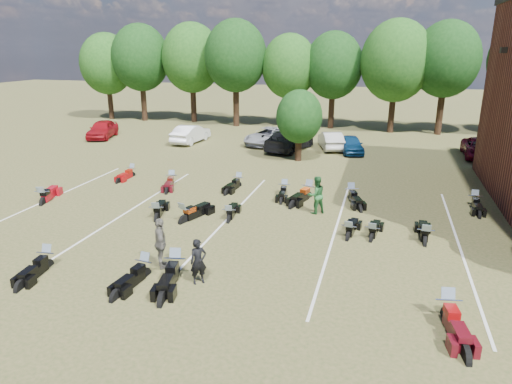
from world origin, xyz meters
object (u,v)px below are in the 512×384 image
(motorcycle_7, at_px, (43,204))
(motorcycle_14, at_px, (172,185))
(car_4, at_px, (351,144))
(person_green, at_px, (316,195))
(person_black, at_px, (198,262))
(person_grey, at_px, (161,243))
(motorcycle_3, at_px, (145,277))
(car_0, at_px, (102,129))

(motorcycle_7, xyz_separation_m, motorcycle_14, (4.85, 4.88, 0.00))
(car_4, height_order, person_green, person_green)
(person_black, bearing_deg, car_4, 40.91)
(person_green, xyz_separation_m, person_grey, (-4.49, -7.21, 0.03))
(person_green, distance_m, motorcycle_7, 13.85)
(person_grey, distance_m, motorcycle_3, 1.27)
(car_0, bearing_deg, car_4, -15.77)
(car_0, relative_size, person_black, 2.85)
(person_black, height_order, motorcycle_3, person_black)
(person_green, bearing_deg, motorcycle_7, -28.00)
(car_4, relative_size, person_green, 2.06)
(person_black, relative_size, person_green, 0.86)
(car_4, distance_m, person_green, 13.84)
(motorcycle_7, bearing_deg, motorcycle_14, -152.03)
(motorcycle_14, bearing_deg, motorcycle_3, -84.55)
(person_grey, relative_size, motorcycle_14, 0.87)
(car_4, bearing_deg, car_0, 165.13)
(motorcycle_7, relative_size, motorcycle_14, 1.11)
(person_green, relative_size, motorcycle_3, 0.84)
(motorcycle_14, bearing_deg, motorcycle_7, -150.34)
(motorcycle_7, bearing_deg, person_grey, 135.37)
(car_0, relative_size, motorcycle_7, 1.87)
(car_0, height_order, car_4, car_0)
(person_grey, xyz_separation_m, motorcycle_7, (-9.10, 4.72, -0.95))
(motorcycle_7, distance_m, motorcycle_14, 6.87)
(person_black, xyz_separation_m, person_green, (2.76, 7.89, 0.13))
(motorcycle_7, bearing_deg, person_green, 173.14)
(car_4, relative_size, person_black, 2.39)
(person_grey, bearing_deg, motorcycle_14, -9.00)
(car_0, xyz_separation_m, person_green, (20.96, -13.90, 0.15))
(car_0, height_order, motorcycle_7, car_0)
(motorcycle_14, bearing_deg, person_grey, -81.60)
(car_4, relative_size, motorcycle_14, 1.75)
(person_green, height_order, motorcycle_7, person_green)
(person_black, height_order, motorcycle_7, person_black)
(car_4, height_order, person_black, person_black)
(person_black, xyz_separation_m, motorcycle_14, (-5.99, 10.28, -0.79))
(motorcycle_3, bearing_deg, car_4, 81.46)
(motorcycle_3, bearing_deg, person_green, 64.39)
(person_black, xyz_separation_m, motorcycle_3, (-2.01, -0.12, -0.79))
(car_0, distance_m, motorcycle_14, 16.80)
(motorcycle_3, distance_m, motorcycle_7, 10.42)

